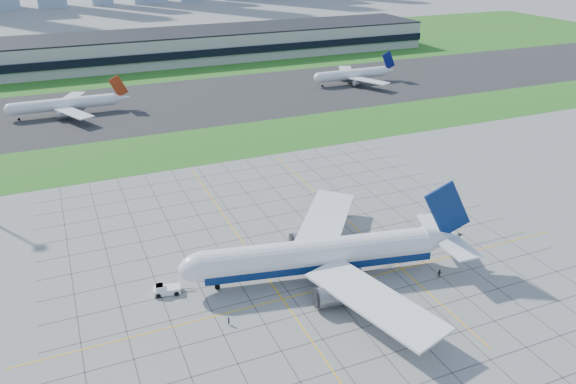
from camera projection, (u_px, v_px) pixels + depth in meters
name	position (u px, v px, depth m)	size (l,w,h in m)	color
ground	(323.00, 283.00, 116.65)	(1400.00, 1400.00, 0.00)	gray
grass_median	(206.00, 145.00, 191.66)	(700.00, 35.00, 0.04)	#2B6C1F
asphalt_taxiway	(171.00, 103.00, 237.50)	(700.00, 75.00, 0.04)	#383838
grass_far	(130.00, 55.00, 329.19)	(700.00, 145.00, 0.04)	#2B6C1F
apron_markings	(303.00, 256.00, 126.04)	(120.00, 130.00, 0.03)	#474744
terminal	(207.00, 44.00, 319.14)	(260.00, 43.00, 15.80)	#B7B7B2
airliner	(321.00, 255.00, 116.39)	(61.87, 62.11, 19.65)	white
pushback_tug	(166.00, 289.00, 112.74)	(7.94, 3.57, 2.18)	white
crew_near	(229.00, 321.00, 103.84)	(0.60, 0.40, 1.66)	black
crew_far	(440.00, 273.00, 118.10)	(0.90, 0.70, 1.86)	black
distant_jet_1	(66.00, 104.00, 220.89)	(44.40, 42.66, 14.08)	white
distant_jet_2	(353.00, 74.00, 266.69)	(41.13, 42.66, 14.08)	white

